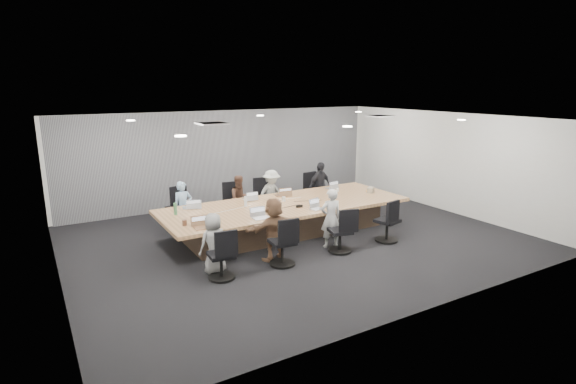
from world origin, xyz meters
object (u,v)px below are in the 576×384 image
chair_0 (179,211)px  mug_brown (185,223)px  chair_2 (266,200)px  person_1 (240,199)px  laptop_6 (317,209)px  person_5 (274,229)px  stapler (299,206)px  chair_6 (340,234)px  bottle_green_right (332,195)px  canvas_bag (371,190)px  bottle_green_left (175,209)px  person_3 (320,186)px  chair_1 (235,205)px  person_2 (271,194)px  chair_7 (387,224)px  conference_table (286,217)px  person_6 (331,218)px  snack_packet (370,191)px  chair_5 (282,246)px  laptop_0 (190,208)px  laptop_4 (203,228)px  person_4 (214,243)px  bottle_clear (246,201)px  laptop_2 (281,195)px  chair_3 (313,193)px  laptop_3 (331,188)px  laptop_1 (249,199)px  person_0 (183,207)px  chair_4 (221,259)px

chair_0 → mug_brown: size_ratio=7.64×
chair_0 → chair_2: bearing=163.0°
person_1 → laptop_6: 2.35m
person_5 → stapler: (1.17, 0.89, 0.11)m
chair_6 → bottle_green_right: (0.77, 1.39, 0.48)m
chair_2 → chair_6: 3.40m
chair_2 → canvas_bag: 2.90m
person_1 → bottle_green_left: size_ratio=4.72×
stapler → person_3: bearing=53.2°
chair_1 → person_2: 1.02m
chair_7 → conference_table: bearing=121.7°
person_6 → stapler: 0.93m
conference_table → snack_packet: bearing=-1.7°
chair_5 → laptop_0: bearing=117.7°
person_3 → laptop_4: (-4.30, -2.15, 0.05)m
person_3 → person_4: person_3 is taller
bottle_clear → laptop_6: bearing=-39.8°
person_3 → snack_packet: (0.65, -1.43, 0.07)m
chair_5 → person_5: bearing=95.1°
canvas_bag → laptop_2: bearing=156.9°
person_5 → laptop_0: bearing=-73.6°
chair_3 → bottle_green_left: bottle_green_left is taller
chair_5 → person_6: person_6 is taller
laptop_3 → person_3: bearing=-98.2°
person_5 → canvas_bag: size_ratio=5.24×
chair_7 → person_2: 3.35m
conference_table → chair_3: size_ratio=7.29×
mug_brown → chair_5: bearing=-38.6°
chair_5 → person_2: person_2 is taller
chair_6 → laptop_6: (0.00, 0.90, 0.36)m
snack_packet → laptop_1: bearing=164.5°
chair_7 → person_2: size_ratio=0.62×
bottle_green_left → chair_7: bearing=-26.3°
person_4 → canvas_bag: bearing=-173.7°
conference_table → mug_brown: 2.72m
person_0 → canvas_bag: size_ratio=5.04×
laptop_4 → person_3: bearing=31.7°
laptop_6 → canvas_bag: canvas_bag is taller
bottle_green_right → laptop_6: bearing=-147.7°
person_0 → bottle_clear: 1.61m
person_1 → bottle_clear: 1.15m
chair_4 → person_1: bearing=65.0°
laptop_3 → person_4: bearing=18.4°
chair_2 → laptop_6: size_ratio=2.76×
chair_5 → laptop_0: chair_5 is taller
laptop_4 → bottle_clear: bearing=42.0°
chair_1 → snack_packet: 3.64m
bottle_green_left → stapler: bottle_green_left is taller
laptop_3 → person_6: (-1.56, -2.15, -0.08)m
chair_2 → laptop_0: (-2.45, -0.90, 0.34)m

